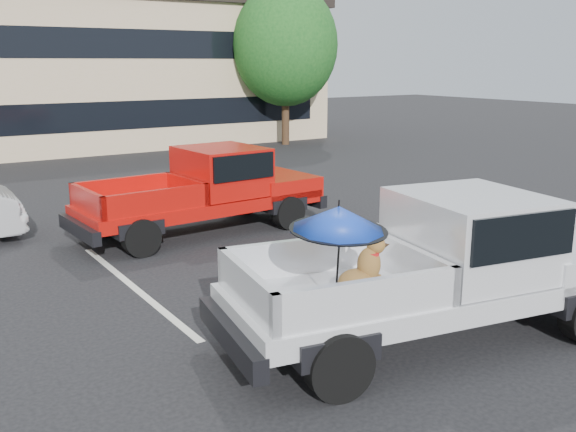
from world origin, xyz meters
name	(u,v)px	position (x,y,z in m)	size (l,w,h in m)	color
ground	(357,288)	(0.00, 0.00, 0.00)	(90.00, 90.00, 0.00)	black
stripe_left	(133,287)	(-3.00, 2.00, 0.00)	(0.12, 5.00, 0.01)	silver
stripe_right	(408,234)	(3.00, 2.00, 0.00)	(0.12, 5.00, 0.01)	silver
motel_building	(87,69)	(2.00, 20.99, 3.21)	(20.40, 8.40, 6.30)	tan
tree_right	(285,45)	(9.00, 16.00, 4.21)	(4.46, 4.46, 6.78)	#332114
tree_back	(148,43)	(6.00, 24.00, 4.41)	(4.68, 4.68, 7.11)	#332114
silver_pickup	(454,258)	(-0.10, -2.06, 1.05)	(5.94, 2.91, 2.06)	black
red_pickup	(215,185)	(-0.22, 4.52, 0.97)	(5.48, 2.25, 1.77)	black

